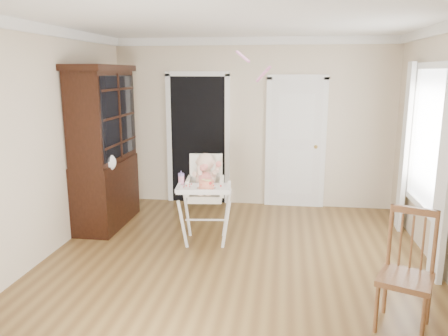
# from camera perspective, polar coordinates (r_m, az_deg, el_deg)

# --- Properties ---
(floor) EXTENTS (5.00, 5.00, 0.00)m
(floor) POSITION_cam_1_polar(r_m,az_deg,el_deg) (5.07, 1.32, -12.83)
(floor) COLOR brown
(floor) RESTS_ON ground
(ceiling) EXTENTS (5.00, 5.00, 0.00)m
(ceiling) POSITION_cam_1_polar(r_m,az_deg,el_deg) (4.62, 1.50, 19.08)
(ceiling) COLOR white
(ceiling) RESTS_ON wall_back
(wall_back) EXTENTS (4.50, 0.00, 4.50)m
(wall_back) POSITION_cam_1_polar(r_m,az_deg,el_deg) (7.13, 3.75, 5.82)
(wall_back) COLOR beige
(wall_back) RESTS_ON floor
(wall_left) EXTENTS (0.00, 5.00, 5.00)m
(wall_left) POSITION_cam_1_polar(r_m,az_deg,el_deg) (5.40, -23.06, 2.76)
(wall_left) COLOR beige
(wall_left) RESTS_ON floor
(crown_molding) EXTENTS (4.50, 5.00, 0.12)m
(crown_molding) POSITION_cam_1_polar(r_m,az_deg,el_deg) (4.62, 1.49, 18.34)
(crown_molding) COLOR white
(crown_molding) RESTS_ON ceiling
(doorway) EXTENTS (1.06, 0.05, 2.22)m
(doorway) POSITION_cam_1_polar(r_m,az_deg,el_deg) (7.26, -3.40, 4.03)
(doorway) COLOR black
(doorway) RESTS_ON wall_back
(closet_door) EXTENTS (0.96, 0.09, 2.13)m
(closet_door) POSITION_cam_1_polar(r_m,az_deg,el_deg) (7.13, 9.33, 3.05)
(closet_door) COLOR white
(closet_door) RESTS_ON wall_back
(window_right) EXTENTS (0.13, 1.84, 2.30)m
(window_right) POSITION_cam_1_polar(r_m,az_deg,el_deg) (5.68, 24.85, 2.37)
(window_right) COLOR white
(window_right) RESTS_ON wall_right
(high_chair) EXTENTS (0.74, 0.88, 1.15)m
(high_chair) POSITION_cam_1_polar(r_m,az_deg,el_deg) (5.56, -2.46, -2.74)
(high_chair) COLOR white
(high_chair) RESTS_ON floor
(baby) EXTENTS (0.36, 0.27, 0.54)m
(baby) POSITION_cam_1_polar(r_m,az_deg,el_deg) (5.54, -2.44, -0.87)
(baby) COLOR beige
(baby) RESTS_ON high_chair
(cake) EXTENTS (0.23, 0.23, 0.10)m
(cake) POSITION_cam_1_polar(r_m,az_deg,el_deg) (5.22, -2.33, -2.14)
(cake) COLOR silver
(cake) RESTS_ON high_chair
(sippy_cup) EXTENTS (0.07, 0.07, 0.18)m
(sippy_cup) POSITION_cam_1_polar(r_m,az_deg,el_deg) (5.42, -5.61, -1.38)
(sippy_cup) COLOR pink
(sippy_cup) RESTS_ON high_chair
(china_cabinet) EXTENTS (0.60, 1.34, 2.26)m
(china_cabinet) POSITION_cam_1_polar(r_m,az_deg,el_deg) (6.36, -15.38, 2.63)
(china_cabinet) COLOR black
(china_cabinet) RESTS_ON floor
(dining_chair) EXTENTS (0.55, 0.55, 1.04)m
(dining_chair) POSITION_cam_1_polar(r_m,az_deg,el_deg) (4.11, 22.72, -12.72)
(dining_chair) COLOR brown
(dining_chair) RESTS_ON floor
(streamer) EXTENTS (0.21, 0.46, 0.15)m
(streamer) POSITION_cam_1_polar(r_m,az_deg,el_deg) (5.16, 2.45, 14.36)
(streamer) COLOR #F78FCA
(streamer) RESTS_ON ceiling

